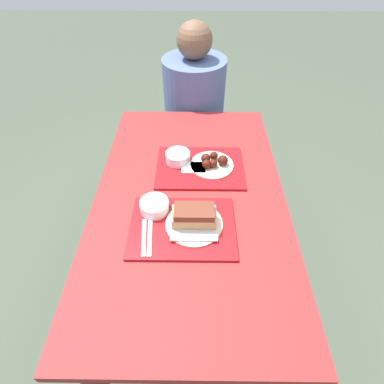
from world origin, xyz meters
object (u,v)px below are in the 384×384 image
(tray_far, at_px, (200,167))
(bowl_coleslaw_far, at_px, (178,156))
(bowl_coleslaw_near, at_px, (154,206))
(tray_near, at_px, (182,227))
(wings_plate_far, at_px, (212,162))
(brisket_sandwich_plate, at_px, (194,219))
(person_seated_across, at_px, (194,95))

(tray_far, xyz_separation_m, bowl_coleslaw_far, (-0.11, 0.04, 0.03))
(tray_far, distance_m, bowl_coleslaw_near, 0.34)
(tray_near, distance_m, wings_plate_far, 0.39)
(tray_far, height_order, bowl_coleslaw_near, bowl_coleslaw_near)
(tray_near, height_order, wings_plate_far, wings_plate_far)
(tray_near, bearing_deg, brisket_sandwich_plate, 12.09)
(tray_near, bearing_deg, bowl_coleslaw_near, 144.48)
(brisket_sandwich_plate, bearing_deg, tray_near, -167.91)
(tray_far, distance_m, brisket_sandwich_plate, 0.35)
(tray_near, distance_m, tray_far, 0.37)
(bowl_coleslaw_far, xyz_separation_m, person_seated_across, (0.07, 0.70, -0.04))
(tray_near, relative_size, bowl_coleslaw_far, 3.50)
(tray_far, height_order, wings_plate_far, wings_plate_far)
(brisket_sandwich_plate, relative_size, bowl_coleslaw_far, 1.92)
(bowl_coleslaw_far, bearing_deg, brisket_sandwich_plate, -78.51)
(tray_near, xyz_separation_m, bowl_coleslaw_far, (-0.03, 0.40, 0.03))
(wings_plate_far, relative_size, person_seated_across, 0.28)
(tray_near, bearing_deg, person_seated_across, 87.97)
(bowl_coleslaw_far, relative_size, wings_plate_far, 0.57)
(tray_near, xyz_separation_m, wings_plate_far, (0.13, 0.37, 0.02))
(tray_near, relative_size, bowl_coleslaw_near, 3.50)
(tray_near, distance_m, bowl_coleslaw_far, 0.40)
(tray_near, distance_m, bowl_coleslaw_near, 0.15)
(tray_far, bearing_deg, bowl_coleslaw_near, -123.83)
(bowl_coleslaw_far, relative_size, person_seated_across, 0.16)
(wings_plate_far, xyz_separation_m, person_seated_across, (-0.09, 0.74, -0.03))
(tray_near, height_order, brisket_sandwich_plate, brisket_sandwich_plate)
(bowl_coleslaw_near, bearing_deg, person_seated_across, 81.40)
(bowl_coleslaw_near, height_order, wings_plate_far, wings_plate_far)
(person_seated_across, bearing_deg, tray_far, -87.57)
(tray_near, height_order, tray_far, same)
(tray_near, relative_size, person_seated_across, 0.55)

